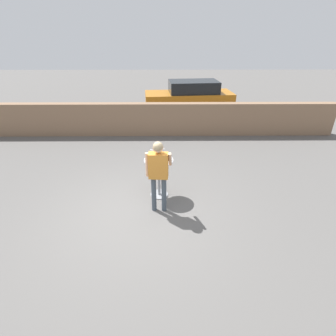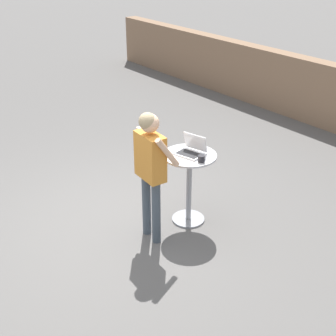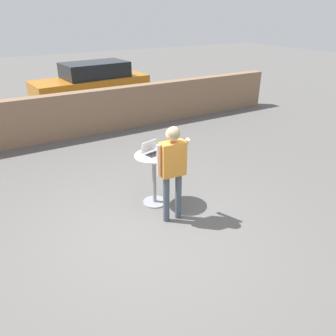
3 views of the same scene
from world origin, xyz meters
name	(u,v)px [view 3 (image 3 of 3)]	position (x,y,z in m)	size (l,w,h in m)	color
ground_plane	(150,233)	(0.00, 0.00, 0.00)	(50.00, 50.00, 0.00)	#5B5956
pavement_kerb	(64,116)	(0.00, 5.16, 0.63)	(14.51, 0.35, 1.26)	#84664C
cafe_table	(154,172)	(0.51, 0.80, 0.65)	(0.70, 0.70, 0.99)	gray
laptop	(152,152)	(0.50, 0.83, 1.04)	(0.40, 0.37, 0.24)	silver
coffee_mug	(166,150)	(0.76, 0.77, 1.03)	(0.12, 0.09, 0.08)	#232328
standing_person	(173,162)	(0.52, 0.16, 1.09)	(0.57, 0.36, 1.71)	#424C56
parked_car_near_street	(92,83)	(1.90, 8.36, 0.79)	(4.42, 2.05, 1.55)	#B76B19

